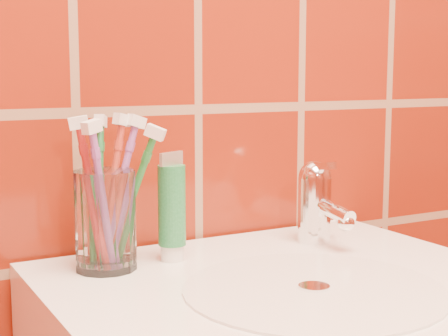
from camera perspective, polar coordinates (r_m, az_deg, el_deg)
glass_tumbler at (r=0.87m, az=-9.85°, el=-4.31°), size 0.08×0.08×0.13m
toothpaste_tube at (r=0.90m, az=-4.35°, el=-3.52°), size 0.04×0.04×0.14m
faucet at (r=1.00m, az=7.69°, el=-2.59°), size 0.05×0.11×0.12m
toothbrush_0 at (r=0.88m, az=-9.32°, el=-1.91°), size 0.11×0.09×0.20m
toothbrush_1 at (r=0.84m, az=-10.08°, el=-2.50°), size 0.08×0.08×0.20m
toothbrush_2 at (r=0.88m, az=-10.33°, el=-1.99°), size 0.09×0.11×0.21m
toothbrush_3 at (r=0.85m, az=-10.84°, el=-2.31°), size 0.07×0.07×0.20m
toothbrush_4 at (r=0.86m, az=-7.68°, el=-2.54°), size 0.14×0.14×0.20m
toothbrush_5 at (r=0.89m, az=-8.71°, el=-1.95°), size 0.11×0.10×0.20m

